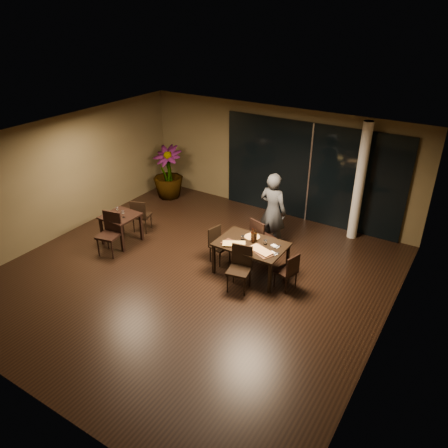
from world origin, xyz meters
The scene contains 33 objects.
ground centered at (0.00, 0.00, 0.00)m, with size 8.00×8.00×0.00m, color black.
wall_back centered at (0.00, 4.05, 1.50)m, with size 8.00×0.10×3.00m, color #4D4329.
wall_front centered at (0.00, -4.05, 1.50)m, with size 8.00×0.10×3.00m, color #4D4329.
wall_left centered at (-4.05, 0.00, 1.50)m, with size 0.10×8.00×3.00m, color #4D4329.
wall_right centered at (4.05, 0.00, 1.50)m, with size 0.10×8.00×3.00m, color #4D4329.
ceiling centered at (0.00, 0.00, 3.02)m, with size 8.00×8.00×0.04m, color silver.
window_panel centered at (1.00, 3.96, 1.35)m, with size 5.00×0.06×2.70m, color black.
column centered at (2.40, 3.65, 1.50)m, with size 0.24×0.24×3.00m, color silver.
main_table centered at (1.00, 0.80, 0.68)m, with size 1.50×1.00×0.75m.
side_table centered at (-2.40, 0.30, 0.62)m, with size 0.80×0.80×0.75m.
chair_main_far centered at (0.86, 1.51, 0.55)m, with size 0.57×0.57×0.99m.
chair_main_near centered at (1.08, 0.20, 0.54)m, with size 0.53×0.53×0.97m.
chair_main_left centered at (0.10, 0.85, 0.47)m, with size 0.47×0.47×0.84m.
chair_main_right centered at (1.96, 0.69, 0.47)m, with size 0.48×0.48×0.84m.
chair_side_far centered at (-2.37, 0.97, 0.50)m, with size 0.52×0.52×0.90m.
chair_side_near centered at (-2.27, -0.18, 0.57)m, with size 0.56×0.56×1.02m.
diner centered at (0.87, 2.09, 0.96)m, with size 0.65×0.44×1.93m, color #292B2E.
potted_plant centered at (-3.18, 3.14, 0.80)m, with size 0.87×0.87×1.60m, color #1E4A18.
pizza_board_left centered at (0.71, 0.55, 0.76)m, with size 0.55×0.27×0.01m, color #402214.
pizza_board_right centered at (1.33, 0.62, 0.76)m, with size 0.60×0.30×0.01m, color #4D2A18.
oblong_pizza_left centered at (0.71, 0.55, 0.77)m, with size 0.47×0.22×0.02m, color maroon, non-canonical shape.
oblong_pizza_right centered at (1.33, 0.62, 0.77)m, with size 0.51×0.23×0.02m, color maroon, non-canonical shape.
round_pizza centered at (0.88, 1.06, 0.76)m, with size 0.33×0.33×0.01m, color #B72D14.
bottle_a centered at (0.98, 0.88, 0.91)m, with size 0.07×0.07×0.33m, color black, non-canonical shape.
bottle_b centered at (1.02, 0.86, 0.90)m, with size 0.07×0.07×0.31m, color black, non-canonical shape.
bottle_c centered at (1.03, 0.93, 0.89)m, with size 0.06×0.06×0.29m, color black, non-canonical shape.
tumbler_left centered at (0.75, 0.86, 0.79)m, with size 0.08×0.08×0.09m, color white.
tumbler_right centered at (1.27, 0.94, 0.80)m, with size 0.08×0.08×0.10m, color white.
napkin_near centered at (1.59, 0.67, 0.76)m, with size 0.18×0.10×0.01m, color white.
napkin_far centered at (1.49, 0.96, 0.76)m, with size 0.18×0.10×0.01m, color white.
wine_glass_a centered at (-2.52, 0.34, 0.84)m, with size 0.08×0.08×0.17m, color white, non-canonical shape.
wine_glass_b centered at (-2.25, 0.26, 0.84)m, with size 0.08×0.08×0.18m, color white, non-canonical shape.
side_napkin centered at (-2.34, 0.10, 0.76)m, with size 0.18×0.11×0.01m, color white.
Camera 1 is at (4.87, -6.45, 5.48)m, focal length 35.00 mm.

